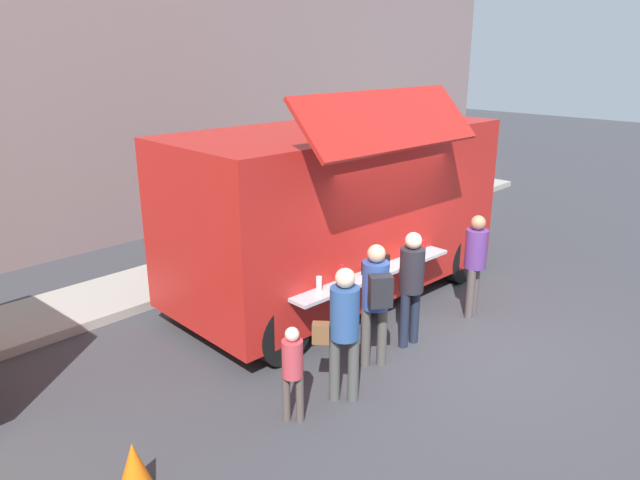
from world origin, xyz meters
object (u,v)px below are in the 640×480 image
at_px(trash_bin, 375,204).
at_px(child_near_queue, 293,366).
at_px(food_truck_main, 337,208).
at_px(customer_rear_waiting, 343,324).
at_px(customer_mid_with_backpack, 376,294).
at_px(customer_extra_browsing, 475,257).
at_px(traffic_cone_orange, 134,467).
at_px(customer_front_ordering, 411,279).

height_order(trash_bin, child_near_queue, child_near_queue).
distance_m(food_truck_main, customer_rear_waiting, 3.22).
xyz_separation_m(customer_mid_with_backpack, customer_rear_waiting, (-0.89, -0.23, -0.03)).
relative_size(customer_extra_browsing, child_near_queue, 1.40).
bearing_deg(traffic_cone_orange, customer_mid_with_backpack, -2.71).
bearing_deg(trash_bin, traffic_cone_orange, -154.86).
bearing_deg(trash_bin, customer_mid_with_backpack, -141.11).
bearing_deg(traffic_cone_orange, food_truck_main, 20.29).
distance_m(traffic_cone_orange, customer_rear_waiting, 2.71).
xyz_separation_m(traffic_cone_orange, customer_rear_waiting, (2.57, -0.39, 0.75)).
bearing_deg(customer_extra_browsing, traffic_cone_orange, 74.92).
xyz_separation_m(traffic_cone_orange, child_near_queue, (1.86, -0.27, 0.44)).
relative_size(customer_front_ordering, customer_mid_with_backpack, 0.99).
bearing_deg(food_truck_main, customer_extra_browsing, -63.00).
xyz_separation_m(trash_bin, child_near_queue, (-6.92, -4.39, 0.22)).
relative_size(traffic_cone_orange, trash_bin, 0.56).
xyz_separation_m(customer_rear_waiting, customer_extra_browsing, (3.24, 0.12, -0.03)).
xyz_separation_m(food_truck_main, customer_front_ordering, (-0.56, -1.93, -0.57)).
height_order(trash_bin, customer_front_ordering, customer_front_ordering).
height_order(traffic_cone_orange, trash_bin, trash_bin).
distance_m(trash_bin, customer_mid_with_backpack, 6.84).
height_order(food_truck_main, trash_bin, food_truck_main).
bearing_deg(customer_rear_waiting, customer_mid_with_backpack, -25.68).
height_order(customer_front_ordering, customer_rear_waiting, customer_rear_waiting).
distance_m(food_truck_main, customer_front_ordering, 2.09).
xyz_separation_m(trash_bin, customer_extra_browsing, (-2.96, -4.39, 0.50)).
bearing_deg(food_truck_main, child_near_queue, -143.03).
distance_m(traffic_cone_orange, trash_bin, 9.69).
height_order(customer_mid_with_backpack, customer_rear_waiting, same).
bearing_deg(trash_bin, customer_front_ordering, -136.45).
bearing_deg(food_truck_main, traffic_cone_orange, -157.27).
bearing_deg(customer_extra_browsing, customer_mid_with_backpack, 74.92).
distance_m(trash_bin, child_near_queue, 8.19).
xyz_separation_m(food_truck_main, customer_mid_with_backpack, (-1.40, -1.96, -0.53)).
xyz_separation_m(customer_extra_browsing, child_near_queue, (-3.95, 0.00, -0.28)).
height_order(traffic_cone_orange, customer_mid_with_backpack, customer_mid_with_backpack).
relative_size(food_truck_main, traffic_cone_orange, 10.49).
bearing_deg(customer_extra_browsing, customer_rear_waiting, 79.67).
xyz_separation_m(trash_bin, customer_mid_with_backpack, (-5.31, -4.28, 0.56)).
bearing_deg(customer_mid_with_backpack, trash_bin, -13.70).
relative_size(customer_rear_waiting, customer_extra_browsing, 1.03).
xyz_separation_m(trash_bin, customer_rear_waiting, (-6.20, -4.51, 0.53)).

